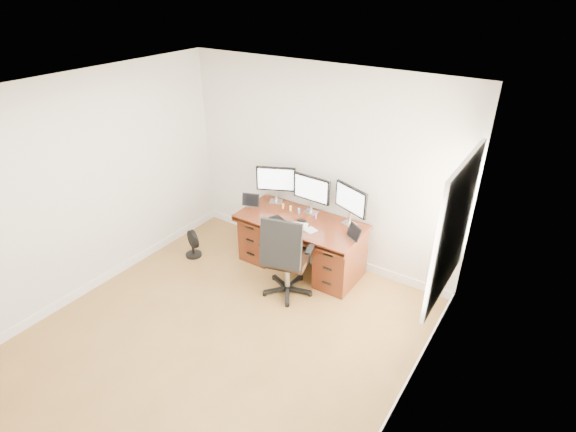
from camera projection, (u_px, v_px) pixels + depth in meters
The scene contains 19 objects.
ground at pixel (213, 345), 4.96m from camera, with size 4.50×4.50×0.00m, color olive.
back_wall at pixel (319, 167), 5.96m from camera, with size 4.00×0.10×2.70m, color silver.
right_wall at pixel (405, 312), 3.43m from camera, with size 0.10×4.50×2.70m.
desk at pixel (301, 242), 6.11m from camera, with size 1.70×0.80×0.75m.
office_chair at pixel (286, 270), 5.58m from camera, with size 0.75×0.75×1.15m.
floor_fan at pixel (192, 244), 6.44m from camera, with size 0.28×0.24×0.40m.
monitor_left at pixel (276, 180), 6.24m from camera, with size 0.51×0.27×0.53m.
monitor_center at pixel (312, 190), 5.96m from camera, with size 0.55×0.15×0.53m.
monitor_right at pixel (351, 201), 5.68m from camera, with size 0.52×0.24×0.53m.
tablet_left at pixel (250, 201), 6.23m from camera, with size 0.25×0.15×0.19m.
tablet_right at pixel (354, 233), 5.46m from camera, with size 0.24×0.18×0.19m.
keyboard at pixel (296, 225), 5.79m from camera, with size 0.30×0.13×0.01m, color silver.
trackpad at pixel (311, 230), 5.68m from camera, with size 0.14×0.14×0.01m, color #BBBDC2.
drawing_tablet at pixel (278, 219), 5.93m from camera, with size 0.23×0.14×0.01m, color black.
phone at pixel (302, 221), 5.90m from camera, with size 0.12×0.06×0.01m, color black.
figurine_orange at pixel (283, 205), 6.19m from camera, with size 0.03×0.03×0.08m.
figurine_yellow at pixel (290, 208), 6.13m from camera, with size 0.03×0.03×0.08m.
figurine_blue at pixel (299, 210), 6.07m from camera, with size 0.03×0.03×0.08m.
figurine_purple at pixel (316, 216), 5.94m from camera, with size 0.03×0.03×0.08m.
Camera 1 is at (2.71, -2.60, 3.64)m, focal length 28.00 mm.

